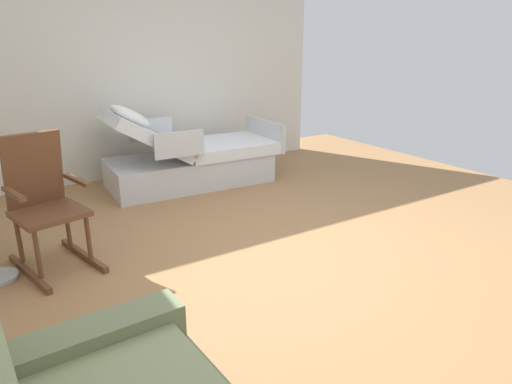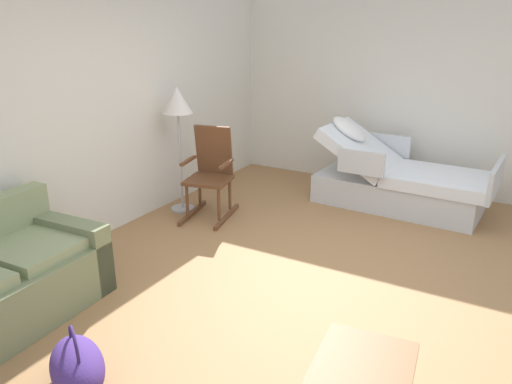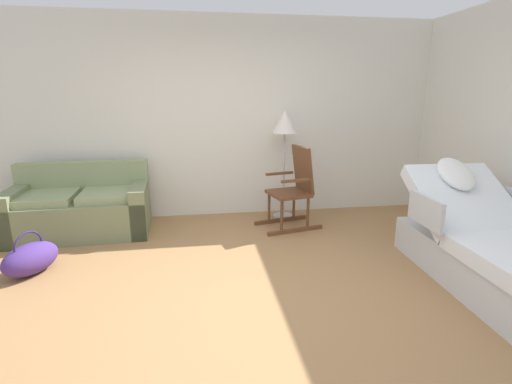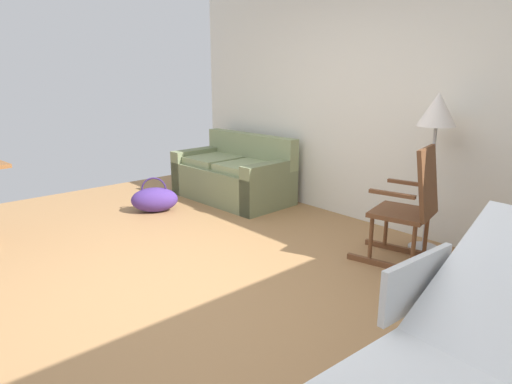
{
  "view_description": "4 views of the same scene",
  "coord_description": "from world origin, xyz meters",
  "px_view_note": "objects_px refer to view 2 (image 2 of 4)",
  "views": [
    {
      "loc": [
        -2.82,
        2.06,
        1.7
      ],
      "look_at": [
        -0.28,
        0.44,
        0.69
      ],
      "focal_mm": 31.85,
      "sensor_mm": 36.0,
      "label": 1
    },
    {
      "loc": [
        -3.68,
        -1.49,
        2.18
      ],
      "look_at": [
        -0.19,
        0.5,
        0.78
      ],
      "focal_mm": 34.7,
      "sensor_mm": 36.0,
      "label": 2
    },
    {
      "loc": [
        -0.4,
        -2.93,
        1.68
      ],
      "look_at": [
        0.17,
        0.72,
        0.73
      ],
      "focal_mm": 26.67,
      "sensor_mm": 36.0,
      "label": 3
    },
    {
      "loc": [
        2.63,
        -1.72,
        1.62
      ],
      "look_at": [
        -0.01,
        0.61,
        0.67
      ],
      "focal_mm": 30.69,
      "sensor_mm": 36.0,
      "label": 4
    }
  ],
  "objects_px": {
    "floor_lamp": "(178,109)",
    "duffel_bag": "(77,366)",
    "hospital_bed": "(399,182)",
    "rocking_chair": "(211,174)"
  },
  "relations": [
    {
      "from": "rocking_chair",
      "to": "duffel_bag",
      "type": "relative_size",
      "value": 1.63
    },
    {
      "from": "floor_lamp",
      "to": "hospital_bed",
      "type": "bearing_deg",
      "value": -57.69
    },
    {
      "from": "floor_lamp",
      "to": "rocking_chair",
      "type": "bearing_deg",
      "value": -83.77
    },
    {
      "from": "hospital_bed",
      "to": "duffel_bag",
      "type": "height_order",
      "value": "hospital_bed"
    },
    {
      "from": "hospital_bed",
      "to": "floor_lamp",
      "type": "xyz_separation_m",
      "value": [
        -1.41,
        2.23,
        0.92
      ]
    },
    {
      "from": "floor_lamp",
      "to": "duffel_bag",
      "type": "relative_size",
      "value": 2.3
    },
    {
      "from": "hospital_bed",
      "to": "duffel_bag",
      "type": "bearing_deg",
      "value": 167.92
    },
    {
      "from": "floor_lamp",
      "to": "duffel_bag",
      "type": "bearing_deg",
      "value": -154.44
    },
    {
      "from": "hospital_bed",
      "to": "rocking_chair",
      "type": "height_order",
      "value": "hospital_bed"
    },
    {
      "from": "hospital_bed",
      "to": "duffel_bag",
      "type": "relative_size",
      "value": 3.26
    }
  ]
}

